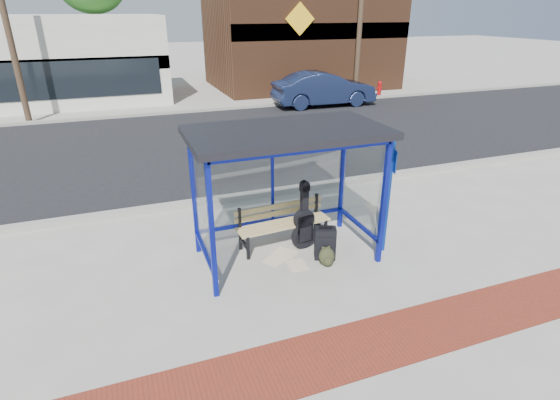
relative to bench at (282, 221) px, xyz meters
name	(u,v)px	position (x,y,z in m)	size (l,w,h in m)	color
ground	(286,256)	(-0.10, -0.46, -0.49)	(120.00, 120.00, 0.00)	#B2ADA0
brick_paver_strip	(356,349)	(-0.10, -3.06, -0.49)	(60.00, 1.00, 0.01)	maroon
curb_near	(243,196)	(-0.10, 2.44, -0.43)	(60.00, 0.25, 0.12)	gray
street_asphalt	(202,143)	(-0.10, 7.54, -0.49)	(60.00, 10.00, 0.00)	black
curb_far	(180,112)	(-0.10, 12.64, -0.43)	(60.00, 0.25, 0.12)	gray
far_sidewalk	(174,105)	(-0.10, 14.54, -0.49)	(60.00, 4.00, 0.01)	#B2ADA0
bus_shelter	(285,148)	(-0.10, -0.39, 1.58)	(3.30, 1.80, 2.42)	#0C168E
storefront_brown	(300,29)	(7.90, 18.03, 2.71)	(10.00, 7.08, 6.40)	#59331E
utility_pole_west	(4,13)	(-6.10, 12.94, 3.62)	(1.60, 0.24, 8.00)	#4C3826
utility_pole_east	(361,12)	(8.90, 12.94, 3.62)	(1.60, 0.24, 8.00)	#4C3826
bench	(282,221)	(0.00, 0.00, 0.00)	(1.86, 0.58, 0.87)	black
guitar_bag	(304,225)	(0.33, -0.27, -0.02)	(0.48, 0.18, 1.29)	black
suitcase	(325,243)	(0.54, -0.77, -0.18)	(0.44, 0.36, 0.66)	black
backpack	(327,257)	(0.47, -1.01, -0.33)	(0.32, 0.30, 0.34)	#272917
sign_post	(389,191)	(1.71, -0.90, 0.72)	(0.13, 0.26, 2.15)	navy
newspaper_a	(276,260)	(-0.33, -0.53, -0.49)	(0.43, 0.34, 0.01)	white
newspaper_b	(297,265)	(-0.03, -0.84, -0.49)	(0.41, 0.32, 0.01)	white
newspaper_c	(285,253)	(-0.08, -0.36, -0.49)	(0.43, 0.34, 0.01)	white
parked_car	(324,89)	(6.59, 11.88, 0.30)	(1.67, 4.79, 1.58)	#182244
fire_hydrant	(380,88)	(10.54, 13.26, -0.07)	(0.35, 0.23, 0.77)	#AA0C0D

